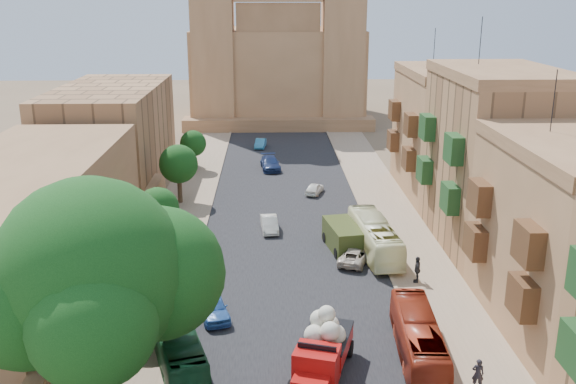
{
  "coord_description": "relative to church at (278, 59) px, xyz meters",
  "views": [
    {
      "loc": [
        -1.48,
        -22.63,
        18.89
      ],
      "look_at": [
        0.0,
        26.0,
        4.0
      ],
      "focal_mm": 40.0,
      "sensor_mm": 36.0,
      "label": 1
    }
  ],
  "objects": [
    {
      "name": "car_white_b",
      "position": [
        3.02,
        -40.2,
        -8.97
      ],
      "size": [
        2.27,
        3.45,
        1.09
      ],
      "primitive_type": "imported",
      "rotation": [
        0.0,
        0.0,
        2.81
      ],
      "color": "white",
      "rests_on": "ground"
    },
    {
      "name": "kerb_west",
      "position": [
        -7.0,
        -48.61,
        -9.46
      ],
      "size": [
        0.25,
        140.0,
        0.12
      ],
      "primitive_type": "cube",
      "color": "#91785F",
      "rests_on": "ground"
    },
    {
      "name": "red_truck",
      "position": [
        1.17,
        -72.25,
        -7.96
      ],
      "size": [
        3.88,
        6.4,
        3.54
      ],
      "color": "#B4100D",
      "rests_on": "ground"
    },
    {
      "name": "kerb_east",
      "position": [
        7.0,
        -48.61,
        -9.46
      ],
      "size": [
        0.25,
        140.0,
        0.12
      ],
      "primitive_type": "cube",
      "color": "#91785F",
      "rests_on": "ground"
    },
    {
      "name": "sidewalk_west",
      "position": [
        -9.5,
        -48.61,
        -9.51
      ],
      "size": [
        5.0,
        140.0,
        0.01
      ],
      "primitive_type": "cube",
      "color": "#91785F",
      "rests_on": "ground"
    },
    {
      "name": "west_building_mid",
      "position": [
        -18.0,
        -34.61,
        -4.52
      ],
      "size": [
        10.0,
        22.0,
        10.0
      ],
      "primitive_type": "cube",
      "color": "#A5744B",
      "rests_on": "ground"
    },
    {
      "name": "ficus_tree",
      "position": [
        -9.4,
        -74.61,
        -2.78
      ],
      "size": [
        11.4,
        10.49,
        11.4
      ],
      "color": "#38291C",
      "rests_on": "ground"
    },
    {
      "name": "west_wall",
      "position": [
        -12.5,
        -58.61,
        -8.62
      ],
      "size": [
        1.0,
        40.0,
        1.8
      ],
      "primitive_type": "cube",
      "color": "#9B6D46",
      "rests_on": "ground"
    },
    {
      "name": "car_white_a",
      "position": [
        -1.49,
        -50.61,
        -8.9
      ],
      "size": [
        1.61,
        3.81,
        1.22
      ],
      "primitive_type": "imported",
      "rotation": [
        0.0,
        0.0,
        0.09
      ],
      "color": "silver",
      "rests_on": "ground"
    },
    {
      "name": "street_tree_a",
      "position": [
        -10.0,
        -66.61,
        -5.74
      ],
      "size": [
        3.66,
        3.66,
        5.63
      ],
      "color": "#38291C",
      "rests_on": "ground"
    },
    {
      "name": "pedestrian_a",
      "position": [
        8.86,
        -73.6,
        -8.69
      ],
      "size": [
        0.67,
        0.51,
        1.65
      ],
      "primitive_type": "imported",
      "rotation": [
        0.0,
        0.0,
        2.94
      ],
      "color": "black",
      "rests_on": "ground"
    },
    {
      "name": "car_dkblue",
      "position": [
        -1.35,
        -30.65,
        -8.8
      ],
      "size": [
        2.5,
        5.09,
        1.42
      ],
      "primitive_type": "imported",
      "rotation": [
        0.0,
        0.0,
        0.11
      ],
      "color": "navy",
      "rests_on": "ground"
    },
    {
      "name": "sidewalk_east",
      "position": [
        9.5,
        -48.61,
        -9.51
      ],
      "size": [
        5.0,
        140.0,
        0.01
      ],
      "primitive_type": "cube",
      "color": "#91785F",
      "rests_on": "ground"
    },
    {
      "name": "street_tree_d",
      "position": [
        -10.0,
        -30.61,
        -6.48
      ],
      "size": [
        2.96,
        2.96,
        4.55
      ],
      "color": "#38291C",
      "rests_on": "ground"
    },
    {
      "name": "car_blue_b",
      "position": [
        -2.59,
        -19.76,
        -8.93
      ],
      "size": [
        1.59,
        3.65,
        1.17
      ],
      "primitive_type": "imported",
      "rotation": [
        0.0,
        0.0,
        -0.1
      ],
      "color": "teal",
      "rests_on": "ground"
    },
    {
      "name": "car_cream",
      "position": [
        4.77,
        -57.56,
        -8.96
      ],
      "size": [
        3.14,
        4.39,
        1.11
      ],
      "primitive_type": "imported",
      "rotation": [
        0.0,
        0.0,
        2.78
      ],
      "color": "#C4B29F",
      "rests_on": "ground"
    },
    {
      "name": "townhouse_c",
      "position": [
        15.95,
        -53.61,
        -2.61
      ],
      "size": [
        9.0,
        14.0,
        17.4
      ],
      "color": "#A5744B",
      "rests_on": "ground"
    },
    {
      "name": "bus_green_north",
      "position": [
        -6.5,
        -70.87,
        -8.32
      ],
      "size": [
        4.42,
        8.77,
        2.38
      ],
      "primitive_type": "imported",
      "rotation": [
        0.0,
        0.0,
        0.3
      ],
      "color": "#194C2A",
      "rests_on": "ground"
    },
    {
      "name": "townhouse_d",
      "position": [
        15.95,
        -39.61,
        -3.36
      ],
      "size": [
        9.0,
        14.0,
        15.9
      ],
      "color": "#9B6D46",
      "rests_on": "ground"
    },
    {
      "name": "bus_cream_east",
      "position": [
        6.5,
        -55.79,
        -8.19
      ],
      "size": [
        3.07,
        9.68,
        2.65
      ],
      "primitive_type": "imported",
      "rotation": [
        0.0,
        0.0,
        3.23
      ],
      "color": "#FFFCC4",
      "rests_on": "ground"
    },
    {
      "name": "townhouse_b",
      "position": [
        15.95,
        -67.61,
        -3.86
      ],
      "size": [
        9.0,
        14.0,
        14.9
      ],
      "color": "#9B6D46",
      "rests_on": "ground"
    },
    {
      "name": "road_surface",
      "position": [
        0.0,
        -48.61,
        -9.51
      ],
      "size": [
        14.0,
        140.0,
        0.01
      ],
      "primitive_type": "cube",
      "color": "black",
      "rests_on": "ground"
    },
    {
      "name": "bus_red_east",
      "position": [
        6.5,
        -70.66,
        -8.32
      ],
      "size": [
        2.55,
        8.7,
        2.39
      ],
      "primitive_type": "imported",
      "rotation": [
        0.0,
        0.0,
        3.08
      ],
      "color": "maroon",
      "rests_on": "ground"
    },
    {
      "name": "church",
      "position": [
        0.0,
        0.0,
        0.0
      ],
      "size": [
        28.0,
        22.5,
        36.3
      ],
      "color": "#9B6D46",
      "rests_on": "ground"
    },
    {
      "name": "olive_pickup",
      "position": [
        4.22,
        -54.89,
        -8.53
      ],
      "size": [
        2.95,
        5.2,
        2.03
      ],
      "color": "#3B451A",
      "rests_on": "ground"
    },
    {
      "name": "car_blue_a",
      "position": [
        -5.0,
        -65.65,
        -8.83
      ],
      "size": [
        2.64,
        4.3,
        1.37
      ],
      "primitive_type": "imported",
      "rotation": [
        0.0,
        0.0,
        0.27
      ],
      "color": "#356AB9",
      "rests_on": "ground"
    },
    {
      "name": "street_tree_c",
      "position": [
        -10.0,
        -42.61,
        -5.74
      ],
      "size": [
        3.66,
        3.66,
        5.63
      ],
      "color": "#38291C",
      "rests_on": "ground"
    },
    {
      "name": "pedestrian_c",
      "position": [
        8.63,
        -61.05,
        -8.57
      ],
      "size": [
        0.71,
        1.18,
        1.88
      ],
      "primitive_type": "imported",
      "rotation": [
        0.0,
        0.0,
        4.47
      ],
      "color": "#2E2E30",
      "rests_on": "ground"
    },
    {
      "name": "street_tree_b",
      "position": [
        -10.0,
        -54.61,
        -6.15
      ],
      "size": [
        3.27,
        3.27,
        5.03
      ],
      "color": "#38291C",
      "rests_on": "ground"
    },
    {
      "name": "west_building_low",
      "position": [
        -18.0,
        -60.61,
        -5.32
      ],
      "size": [
        10.0,
        28.0,
        8.4
      ],
      "primitive_type": "cube",
      "color": "#8A5E3C",
      "rests_on": "ground"
    }
  ]
}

